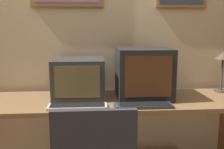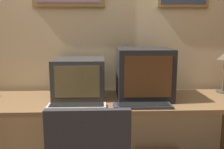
{
  "view_description": "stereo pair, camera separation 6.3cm",
  "coord_description": "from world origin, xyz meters",
  "px_view_note": "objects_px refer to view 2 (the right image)",
  "views": [
    {
      "loc": [
        -0.14,
        -1.25,
        1.29
      ],
      "look_at": [
        0.0,
        0.77,
        0.93
      ],
      "focal_mm": 40.0,
      "sensor_mm": 36.0,
      "label": 1
    },
    {
      "loc": [
        -0.08,
        -1.26,
        1.29
      ],
      "look_at": [
        0.0,
        0.77,
        0.93
      ],
      "focal_mm": 40.0,
      "sensor_mm": 36.0,
      "label": 2
    }
  ],
  "objects_px": {
    "keyboard_main": "(77,106)",
    "mouse_near_keyboard": "(116,105)",
    "monitor_left": "(79,78)",
    "keyboard_side": "(144,106)",
    "monitor_right": "(143,73)"
  },
  "relations": [
    {
      "from": "keyboard_main",
      "to": "mouse_near_keyboard",
      "type": "distance_m",
      "value": 0.3
    },
    {
      "from": "monitor_left",
      "to": "keyboard_side",
      "type": "xyz_separation_m",
      "value": [
        0.51,
        -0.33,
        -0.15
      ]
    },
    {
      "from": "keyboard_main",
      "to": "monitor_right",
      "type": "bearing_deg",
      "value": 27.32
    },
    {
      "from": "monitor_left",
      "to": "keyboard_side",
      "type": "bearing_deg",
      "value": -33.15
    },
    {
      "from": "monitor_right",
      "to": "keyboard_main",
      "type": "distance_m",
      "value": 0.64
    },
    {
      "from": "monitor_left",
      "to": "mouse_near_keyboard",
      "type": "height_order",
      "value": "monitor_left"
    },
    {
      "from": "monitor_left",
      "to": "keyboard_main",
      "type": "bearing_deg",
      "value": -89.21
    },
    {
      "from": "monitor_left",
      "to": "keyboard_main",
      "type": "height_order",
      "value": "monitor_left"
    },
    {
      "from": "monitor_right",
      "to": "keyboard_main",
      "type": "xyz_separation_m",
      "value": [
        -0.55,
        -0.28,
        -0.2
      ]
    },
    {
      "from": "monitor_left",
      "to": "monitor_right",
      "type": "bearing_deg",
      "value": -4.83
    },
    {
      "from": "keyboard_main",
      "to": "keyboard_side",
      "type": "distance_m",
      "value": 0.51
    },
    {
      "from": "monitor_left",
      "to": "keyboard_side",
      "type": "relative_size",
      "value": 1.04
    },
    {
      "from": "keyboard_main",
      "to": "mouse_near_keyboard",
      "type": "height_order",
      "value": "mouse_near_keyboard"
    },
    {
      "from": "monitor_right",
      "to": "keyboard_side",
      "type": "distance_m",
      "value": 0.35
    },
    {
      "from": "keyboard_main",
      "to": "monitor_left",
      "type": "bearing_deg",
      "value": 90.79
    }
  ]
}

